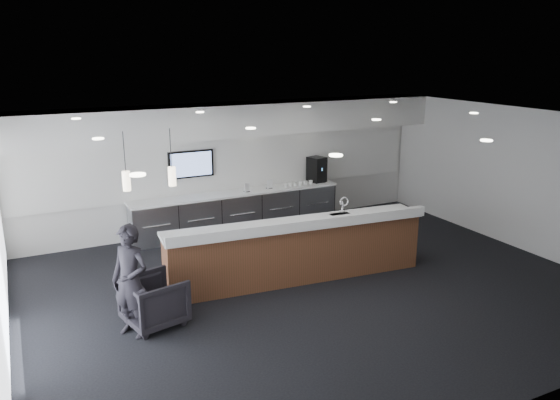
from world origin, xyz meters
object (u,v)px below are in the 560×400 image
coffee_machine (317,169)px  service_counter (297,250)px  lounge_guest (131,281)px  armchair (155,301)px

coffee_machine → service_counter: bearing=-139.3°
coffee_machine → lounge_guest: lounge_guest is taller
service_counter → lounge_guest: size_ratio=2.89×
service_counter → coffee_machine: 3.95m
armchair → lounge_guest: lounge_guest is taller
armchair → lounge_guest: 0.62m
armchair → lounge_guest: size_ratio=0.50×
coffee_machine → armchair: bearing=-157.5°
armchair → coffee_machine: bearing=-66.4°
lounge_guest → coffee_machine: bearing=87.4°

